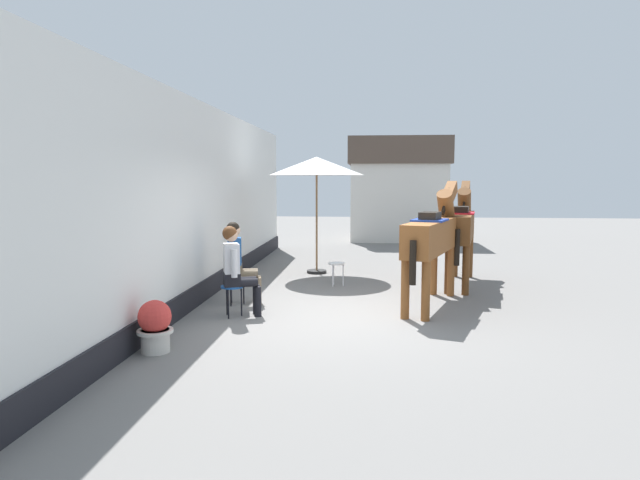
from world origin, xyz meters
TOP-DOWN VIEW (x-y plane):
  - ground_plane at (0.00, 3.00)m, footprint 40.00×40.00m
  - pub_facade_wall at (-2.55, 1.50)m, footprint 0.34×14.00m
  - distant_cottage at (1.40, 11.20)m, footprint 3.40×2.60m
  - seated_visitor_near at (-1.56, -0.07)m, footprint 0.61×0.49m
  - seated_visitor_far at (-1.72, 0.74)m, footprint 0.61×0.48m
  - saddled_horse_near at (1.49, 1.01)m, footprint 1.23×2.88m
  - saddled_horse_far at (2.26, 2.97)m, footprint 0.91×2.96m
  - flower_planter_near at (-2.12, -1.89)m, footprint 0.43×0.43m
  - cafe_parasol at (-0.73, 4.01)m, footprint 2.10×2.10m
  - spare_stool_white at (-0.19, 2.52)m, footprint 0.32×0.32m

SIDE VIEW (x-z plane):
  - ground_plane at x=0.00m, z-range 0.00..0.00m
  - flower_planter_near at x=-2.12m, z-range 0.01..0.65m
  - spare_stool_white at x=-0.19m, z-range 0.17..0.63m
  - seated_visitor_near at x=-1.56m, z-range 0.08..1.47m
  - seated_visitor_far at x=-1.72m, z-range 0.08..1.47m
  - saddled_horse_near at x=1.49m, z-range 0.13..2.19m
  - saddled_horse_far at x=2.26m, z-range 0.13..2.19m
  - pub_facade_wall at x=-2.55m, z-range -0.16..3.24m
  - distant_cottage at x=1.40m, z-range 0.05..3.55m
  - cafe_parasol at x=-0.73m, z-range 1.07..3.65m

